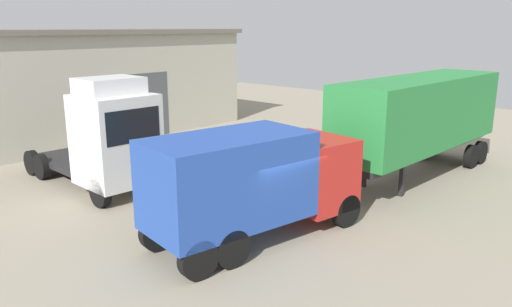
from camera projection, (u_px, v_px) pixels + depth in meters
ground_plane at (267, 238)px, 14.77m from camera, size 60.00×60.00×0.00m
warehouse_building at (12, 89)px, 25.29m from camera, size 26.55×6.99×5.92m
tractor_unit_white at (109, 140)px, 18.33m from camera, size 2.68×6.79×4.33m
container_trailer_green at (420, 115)px, 20.16m from camera, size 9.70×2.86×4.11m
box_truck_red at (254, 179)px, 14.27m from camera, size 6.82×3.40×3.22m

